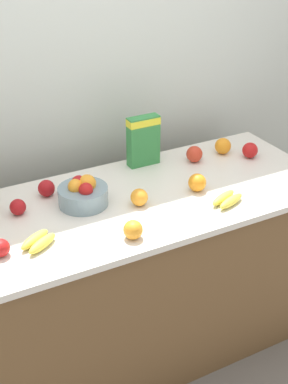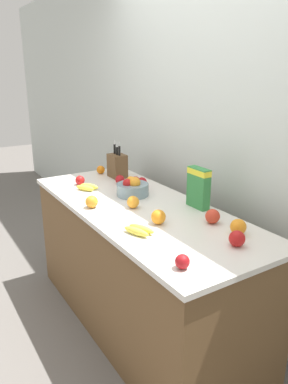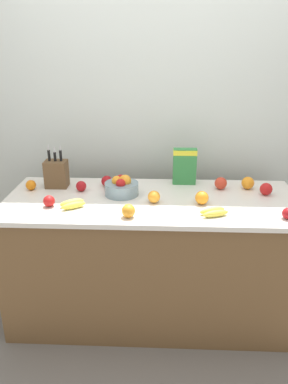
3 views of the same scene
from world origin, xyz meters
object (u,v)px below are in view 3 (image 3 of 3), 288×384
(fruit_bowl, at_px, (122,187))
(apple_leftmost, at_px, (81,186))
(banana_bunch_right, at_px, (73,204))
(orange_front_right, at_px, (248,183))
(apple_near_bananas, at_px, (49,201))
(orange_mid_right, at_px, (31,185))
(apple_by_knife_block, at_px, (288,213))
(orange_by_cereal, at_px, (202,198))
(knife_block, at_px, (56,174))
(orange_mid_left, at_px, (128,211))
(orange_near_bowl, at_px, (154,197))
(apple_rear, at_px, (221,183))
(apple_rightmost, at_px, (107,181))
(apple_middle, at_px, (266,189))
(cereal_box, at_px, (185,165))
(banana_bunch_left, at_px, (214,212))

(fruit_bowl, height_order, apple_leftmost, fruit_bowl)
(fruit_bowl, relative_size, banana_bunch_right, 1.31)
(fruit_bowl, xyz_separation_m, orange_front_right, (0.85, 0.14, -0.01))
(apple_near_bananas, xyz_separation_m, orange_mid_right, (-0.20, 0.27, -0.00))
(apple_near_bananas, bearing_deg, banana_bunch_right, -2.27)
(orange_mid_right, bearing_deg, fruit_bowl, -5.35)
(fruit_bowl, bearing_deg, orange_mid_right, 174.65)
(apple_by_knife_block, height_order, orange_by_cereal, orange_by_cereal)
(apple_leftmost, bearing_deg, knife_block, 157.10)
(orange_mid_left, distance_m, orange_mid_right, 0.81)
(banana_bunch_right, height_order, apple_leftmost, apple_leftmost)
(orange_by_cereal, xyz_separation_m, orange_mid_left, (-0.44, -0.21, -0.00))
(orange_near_bowl, bearing_deg, apple_leftmost, 160.49)
(fruit_bowl, xyz_separation_m, apple_rear, (0.67, 0.13, -0.01))
(apple_rightmost, bearing_deg, banana_bunch_right, -113.57)
(apple_middle, xyz_separation_m, orange_mid_right, (-1.57, 0.02, -0.01))
(cereal_box, relative_size, orange_mid_right, 3.70)
(banana_bunch_left, bearing_deg, apple_rear, 76.79)
(fruit_bowl, bearing_deg, orange_near_bowl, -29.77)
(knife_block, height_order, orange_mid_left, knife_block)
(apple_near_bananas, bearing_deg, apple_middle, 10.33)
(apple_rear, distance_m, orange_mid_right, 1.29)
(banana_bunch_right, height_order, apple_middle, apple_middle)
(orange_mid_right, bearing_deg, orange_near_bowl, -12.19)
(apple_middle, height_order, orange_mid_right, apple_middle)
(orange_by_cereal, height_order, orange_front_right, orange_front_right)
(orange_near_bowl, bearing_deg, orange_mid_left, -122.90)
(knife_block, height_order, banana_bunch_right, knife_block)
(cereal_box, bearing_deg, orange_near_bowl, -120.43)
(knife_block, relative_size, orange_by_cereal, 3.52)
(apple_by_knife_block, distance_m, orange_near_bowl, 0.79)
(apple_rear, relative_size, orange_mid_left, 1.06)
(banana_bunch_left, height_order, apple_near_bananas, apple_near_bananas)
(banana_bunch_right, bearing_deg, orange_near_bowl, 10.86)
(banana_bunch_left, bearing_deg, apple_middle, 41.04)
(orange_front_right, bearing_deg, apple_rear, -176.30)
(knife_block, xyz_separation_m, apple_rear, (1.13, 0.00, -0.05))
(cereal_box, distance_m, apple_rear, 0.28)
(apple_near_bananas, bearing_deg, knife_block, 96.56)
(apple_rear, xyz_separation_m, orange_mid_right, (-1.29, -0.07, -0.01))
(apple_rightmost, height_order, orange_near_bowl, same)
(apple_leftmost, bearing_deg, orange_mid_left, -48.19)
(apple_middle, xyz_separation_m, apple_near_bananas, (-1.37, -0.25, -0.01))
(cereal_box, height_order, apple_leftmost, cereal_box)
(banana_bunch_right, relative_size, orange_mid_left, 2.13)
(apple_near_bananas, distance_m, orange_near_bowl, 0.64)
(banana_bunch_right, bearing_deg, apple_by_knife_block, -4.79)
(fruit_bowl, distance_m, orange_near_bowl, 0.25)
(apple_rightmost, xyz_separation_m, apple_rear, (0.79, -0.02, 0.00))
(apple_rightmost, bearing_deg, cereal_box, 8.49)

